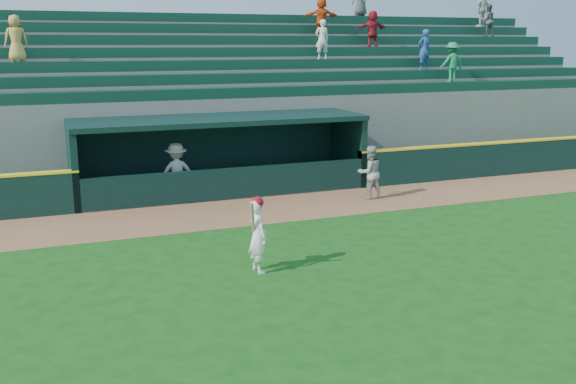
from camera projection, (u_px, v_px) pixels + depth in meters
The scene contains 9 objects.
ground at pixel (314, 264), 14.21m from camera, with size 120.00×120.00×0.00m, color #154A12.
warning_track at pixel (247, 211), 18.66m from camera, with size 40.00×3.00×0.01m, color brown.
field_wall_right at pixel (541, 156), 24.34m from camera, with size 15.50×0.30×1.20m, color black.
wall_stripe_right at pixel (543, 139), 24.20m from camera, with size 15.50×0.32×0.06m, color yellow.
dugout_player_front at pixel (370, 172), 20.03m from camera, with size 0.82×0.64×1.68m, color #A8A7A2.
dugout_player_inside at pixel (177, 172), 19.76m from camera, with size 1.17×0.67×1.81m, color #A5A49F.
dugout at pixel (218, 149), 21.17m from camera, with size 9.40×2.80×2.46m.
stands at pixel (187, 105), 25.09m from camera, with size 34.50×6.25×7.60m.
batter_at_plate at pixel (258, 234), 13.57m from camera, with size 0.53×0.78×1.67m.
Camera 1 is at (-5.42, -12.36, 4.79)m, focal length 40.00 mm.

